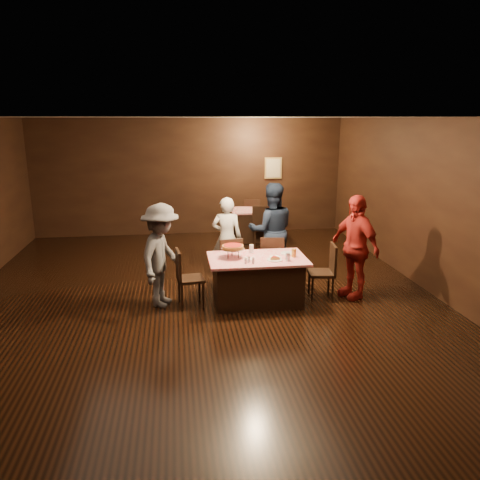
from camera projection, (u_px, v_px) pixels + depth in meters
name	position (u px, v px, depth m)	size (l,w,h in m)	color
room	(201.00, 175.00, 7.21)	(10.00, 10.04, 3.02)	black
main_table	(257.00, 280.00, 7.77)	(1.60, 1.00, 0.77)	red
back_table	(256.00, 224.00, 11.79)	(1.30, 0.90, 0.77)	#B30B1A
chair_far_left	(228.00, 262.00, 8.41)	(0.42, 0.42, 0.95)	black
chair_far_right	(272.00, 260.00, 8.52)	(0.42, 0.42, 0.95)	black
chair_end_left	(191.00, 278.00, 7.60)	(0.42, 0.42, 0.95)	black
chair_end_right	(321.00, 272.00, 7.89)	(0.42, 0.42, 0.95)	black
chair_back_near	(261.00, 227.00, 11.10)	(0.42, 0.42, 0.95)	black
chair_back_far	(252.00, 216.00, 12.34)	(0.42, 0.42, 0.95)	black
diner_white_jacket	(227.00, 238.00, 8.87)	(0.57, 0.38, 1.57)	silver
diner_navy_hoodie	(271.00, 230.00, 8.91)	(0.89, 0.69, 1.82)	#141E31
diner_grey_knit	(161.00, 255.00, 7.53)	(1.09, 0.63, 1.69)	#515155
diner_red_shirt	(355.00, 247.00, 7.89)	(1.04, 0.43, 1.77)	#AC241F
pizza_stand	(233.00, 247.00, 7.62)	(0.38, 0.38, 0.22)	black
plate_with_slice	(275.00, 259.00, 7.52)	(0.25, 0.25, 0.06)	white
plate_empty	(288.00, 253.00, 7.88)	(0.25, 0.25, 0.01)	white
glass_front_right	(288.00, 257.00, 7.47)	(0.08, 0.08, 0.14)	silver
glass_amber	(294.00, 253.00, 7.68)	(0.08, 0.08, 0.14)	#BF7F26
glass_back	(251.00, 249.00, 7.93)	(0.08, 0.08, 0.14)	silver
condiments	(249.00, 260.00, 7.36)	(0.17, 0.10, 0.09)	silver
napkin_center	(275.00, 257.00, 7.71)	(0.16, 0.16, 0.01)	white
napkin_left	(249.00, 259.00, 7.60)	(0.16, 0.16, 0.01)	white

